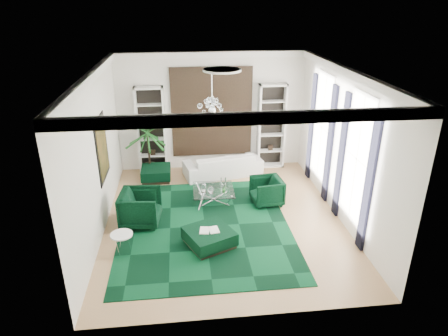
{
  "coord_description": "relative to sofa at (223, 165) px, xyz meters",
  "views": [
    {
      "loc": [
        -0.99,
        -8.99,
        5.35
      ],
      "look_at": [
        0.07,
        0.5,
        1.21
      ],
      "focal_mm": 32.0,
      "sensor_mm": 36.0,
      "label": 1
    }
  ],
  "objects": [
    {
      "name": "ottoman_side",
      "position": [
        -2.13,
        -0.12,
        -0.16
      ],
      "size": [
        0.9,
        0.9,
        0.4
      ],
      "primitive_type": "cube",
      "rotation": [
        0.0,
        0.0,
        0.0
      ],
      "color": "black",
      "rests_on": "floor"
    },
    {
      "name": "curtain_far_a",
      "position": [
        2.68,
        -2.02,
        1.29
      ],
      "size": [
        0.07,
        0.3,
        3.25
      ],
      "primitive_type": "cube",
      "color": "black",
      "rests_on": "floor"
    },
    {
      "name": "palm",
      "position": [
        -2.33,
        0.25,
        0.8
      ],
      "size": [
        1.65,
        1.65,
        2.32
      ],
      "primitive_type": null,
      "rotation": [
        0.0,
        0.0,
        -0.15
      ],
      "color": "#19591E",
      "rests_on": "floor"
    },
    {
      "name": "side_table",
      "position": [
        -2.7,
        -4.0,
        -0.12
      ],
      "size": [
        0.57,
        0.57,
        0.48
      ],
      "primitive_type": "cylinder",
      "rotation": [
        0.0,
        0.0,
        -0.16
      ],
      "color": "white",
      "rests_on": "floor"
    },
    {
      "name": "crown_molding",
      "position": [
        -0.28,
        -2.74,
        3.34
      ],
      "size": [
        6.0,
        7.0,
        0.18
      ],
      "primitive_type": null,
      "color": "white",
      "rests_on": "ceiling"
    },
    {
      "name": "curtain_near_b",
      "position": [
        2.68,
        -2.86,
        1.29
      ],
      "size": [
        0.07,
        0.3,
        3.25
      ],
      "primitive_type": "cube",
      "color": "black",
      "rests_on": "floor"
    },
    {
      "name": "floor",
      "position": [
        -0.28,
        -2.74,
        -0.37
      ],
      "size": [
        6.0,
        7.0,
        0.02
      ],
      "primitive_type": "cube",
      "color": "tan",
      "rests_on": "ground"
    },
    {
      "name": "ottoman_front",
      "position": [
        -0.74,
        -3.92,
        -0.16
      ],
      "size": [
        1.31,
        1.31,
        0.39
      ],
      "primitive_type": "cube",
      "rotation": [
        0.0,
        0.0,
        0.43
      ],
      "color": "black",
      "rests_on": "floor"
    },
    {
      "name": "shelving_right",
      "position": [
        1.67,
        0.57,
        1.04
      ],
      "size": [
        0.9,
        0.38,
        2.8
      ],
      "primitive_type": null,
      "color": "white",
      "rests_on": "floor"
    },
    {
      "name": "window_far",
      "position": [
        2.71,
        -1.24,
        1.54
      ],
      "size": [
        0.03,
        1.1,
        2.9
      ],
      "primitive_type": "cube",
      "color": "white",
      "rests_on": "wall_right"
    },
    {
      "name": "curtain_far_b",
      "position": [
        2.68,
        -0.46,
        1.29
      ],
      "size": [
        0.07,
        0.3,
        3.25
      ],
      "primitive_type": "cube",
      "color": "black",
      "rests_on": "floor"
    },
    {
      "name": "shelving_left",
      "position": [
        -2.23,
        0.57,
        1.04
      ],
      "size": [
        0.9,
        0.38,
        2.8
      ],
      "primitive_type": null,
      "color": "white",
      "rests_on": "floor"
    },
    {
      "name": "wall_right",
      "position": [
        2.73,
        -2.74,
        1.54
      ],
      "size": [
        0.02,
        7.0,
        3.8
      ],
      "primitive_type": "cube",
      "color": "silver",
      "rests_on": "ground"
    },
    {
      "name": "wall_front",
      "position": [
        -0.28,
        -6.25,
        1.54
      ],
      "size": [
        6.0,
        0.02,
        3.8
      ],
      "primitive_type": "cube",
      "color": "silver",
      "rests_on": "ground"
    },
    {
      "name": "table_plant",
      "position": [
        -0.18,
        -2.05,
        0.15
      ],
      "size": [
        0.16,
        0.15,
        0.24
      ],
      "primitive_type": "imported",
      "rotation": [
        0.0,
        0.0,
        0.35
      ],
      "color": "#19591E",
      "rests_on": "coffee_table"
    },
    {
      "name": "coffee_table",
      "position": [
        -0.46,
        -1.81,
        -0.17
      ],
      "size": [
        1.15,
        1.15,
        0.39
      ],
      "primitive_type": null,
      "rotation": [
        0.0,
        0.0,
        -0.02
      ],
      "color": "white",
      "rests_on": "floor"
    },
    {
      "name": "chandelier",
      "position": [
        -0.53,
        -2.57,
        2.49
      ],
      "size": [
        0.73,
        0.73,
        0.65
      ],
      "primitive_type": null,
      "rotation": [
        0.0,
        0.0,
        0.02
      ],
      "color": "white",
      "rests_on": "ceiling"
    },
    {
      "name": "wall_back",
      "position": [
        -0.28,
        0.77,
        1.54
      ],
      "size": [
        6.0,
        0.02,
        3.8
      ],
      "primitive_type": "cube",
      "color": "silver",
      "rests_on": "ground"
    },
    {
      "name": "sofa",
      "position": [
        0.0,
        0.0,
        0.0
      ],
      "size": [
        2.61,
        1.46,
        0.72
      ],
      "primitive_type": "imported",
      "rotation": [
        0.0,
        0.0,
        3.36
      ],
      "color": "white",
      "rests_on": "floor"
    },
    {
      "name": "window_near",
      "position": [
        2.71,
        -3.64,
        1.54
      ],
      "size": [
        0.03,
        1.1,
        2.9
      ],
      "primitive_type": "cube",
      "color": "white",
      "rests_on": "wall_right"
    },
    {
      "name": "ceiling",
      "position": [
        -0.28,
        -2.74,
        3.45
      ],
      "size": [
        6.0,
        7.0,
        0.02
      ],
      "primitive_type": "cube",
      "color": "white",
      "rests_on": "ground"
    },
    {
      "name": "wall_left",
      "position": [
        -3.29,
        -2.74,
        1.54
      ],
      "size": [
        0.02,
        7.0,
        3.8
      ],
      "primitive_type": "cube",
      "color": "silver",
      "rests_on": "ground"
    },
    {
      "name": "tapestry",
      "position": [
        -0.28,
        0.72,
        1.54
      ],
      "size": [
        2.5,
        0.06,
        2.8
      ],
      "primitive_type": "cube",
      "color": "black",
      "rests_on": "wall_back"
    },
    {
      "name": "rug",
      "position": [
        -0.79,
        -3.11,
        -0.35
      ],
      "size": [
        4.2,
        5.0,
        0.02
      ],
      "primitive_type": "cube",
      "color": "black",
      "rests_on": "floor"
    },
    {
      "name": "book",
      "position": [
        -0.74,
        -3.92,
        0.05
      ],
      "size": [
        0.45,
        0.3,
        0.03
      ],
      "primitive_type": "cube",
      "color": "white",
      "rests_on": "ottoman_front"
    },
    {
      "name": "curtain_near_a",
      "position": [
        2.68,
        -4.42,
        1.29
      ],
      "size": [
        0.07,
        0.3,
        3.25
      ],
      "primitive_type": "cube",
      "color": "black",
      "rests_on": "floor"
    },
    {
      "name": "ceiling_medallion",
      "position": [
        -0.28,
        -2.44,
        3.41
      ],
      "size": [
        0.9,
        0.9,
        0.05
      ],
      "primitive_type": "cylinder",
      "color": "white",
      "rests_on": "ceiling"
    },
    {
      "name": "armchair_left",
      "position": [
        -2.38,
        -2.76,
        0.09
      ],
      "size": [
        1.07,
        1.05,
        0.9
      ],
      "primitive_type": "imported",
      "rotation": [
        0.0,
        0.0,
        1.47
      ],
      "color": "black",
      "rests_on": "floor"
    },
    {
      "name": "armchair_right",
      "position": [
        1.0,
        -2.04,
        0.02
      ],
      "size": [
        0.91,
        0.89,
        0.75
      ],
      "primitive_type": "imported",
      "rotation": [
        0.0,
        0.0,
        -1.46
      ],
      "color": "black",
      "rests_on": "floor"
    },
    {
      "name": "painting",
      "position": [
        -3.25,
        -2.14,
        1.49
      ],
      "size": [
        0.04,
        1.3,
        1.6
      ],
      "primitive_type": "cube",
      "color": "black",
      "rests_on": "wall_left"
    }
  ]
}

